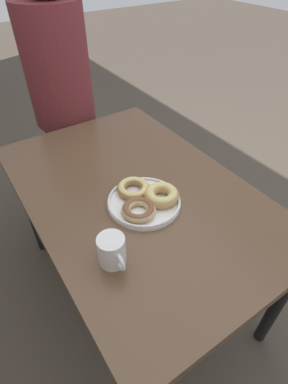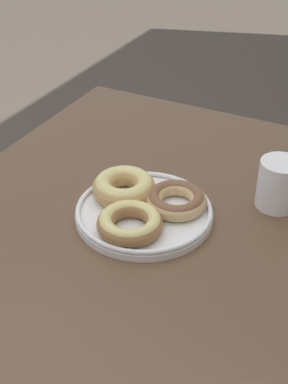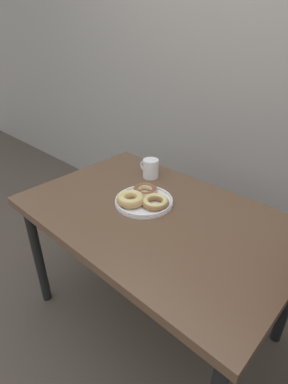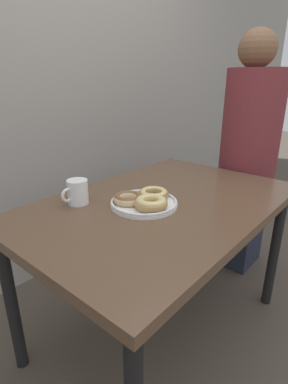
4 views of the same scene
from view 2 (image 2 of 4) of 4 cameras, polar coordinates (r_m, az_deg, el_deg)
The scene contains 3 objects.
dining_table at distance 1.06m, azimuth -3.37°, elevation -8.16°, with size 1.23×0.80×0.71m.
donut_plate at distance 1.06m, azimuth -0.23°, elevation -1.38°, with size 0.27×0.28×0.06m.
coffee_mug at distance 1.11m, azimuth 14.22°, elevation 0.95°, with size 0.12×0.09×0.10m.
Camera 2 is at (0.67, 0.64, 1.35)m, focal length 50.00 mm.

